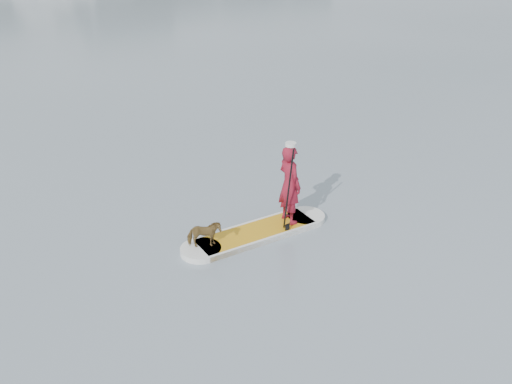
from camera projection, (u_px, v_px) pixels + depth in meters
ground at (199, 185)px, 13.70m from camera, size 140.00×140.00×0.00m
paddleboard at (256, 233)px, 11.59m from camera, size 3.30×0.84×0.12m
paddler at (290, 184)px, 11.54m from camera, size 0.42×0.62×1.68m
white_cap at (291, 144)px, 11.15m from camera, size 0.22×0.22×0.07m
dog at (204, 234)px, 10.90m from camera, size 0.71×0.52×0.55m
paddle at (288, 201)px, 11.27m from camera, size 0.10×0.30×2.00m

